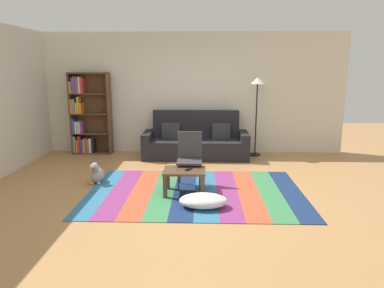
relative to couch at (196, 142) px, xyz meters
name	(u,v)px	position (x,y,z in m)	size (l,w,h in m)	color
ground_plane	(190,187)	(-0.06, -2.02, -0.34)	(14.00, 14.00, 0.00)	#B27F4C
back_wall	(194,93)	(-0.06, 0.53, 1.01)	(6.80, 0.10, 2.70)	silver
left_wall	(3,100)	(-3.46, -1.27, 1.01)	(0.10, 5.50, 2.70)	beige
rug	(195,192)	(0.04, -2.27, -0.33)	(3.35, 2.26, 0.01)	teal
couch	(196,142)	(0.00, 0.00, 0.00)	(2.26, 0.80, 1.00)	black
bookshelf	(86,117)	(-2.49, 0.29, 0.51)	(0.90, 0.28, 1.83)	brown
coffee_table	(185,174)	(-0.12, -2.33, -0.02)	(0.64, 0.48, 0.38)	#513826
pouf	(203,201)	(0.17, -2.89, -0.23)	(0.68, 0.41, 0.19)	white
dog	(97,174)	(-1.65, -1.85, -0.18)	(0.22, 0.35, 0.40)	#9E998E
standing_lamp	(257,91)	(1.32, 0.18, 1.10)	(0.32, 0.32, 1.73)	black
tv_remote	(189,169)	(-0.06, -2.33, 0.06)	(0.04, 0.15, 0.02)	black
folding_chair	(190,154)	(-0.06, -1.94, 0.20)	(0.40, 0.40, 0.90)	#38383D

